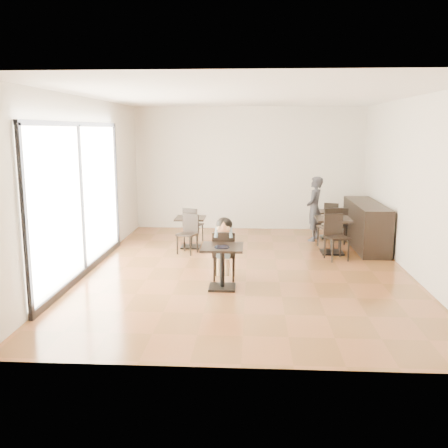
# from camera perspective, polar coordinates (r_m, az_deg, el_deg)

# --- Properties ---
(floor) EXTENTS (6.00, 8.00, 0.01)m
(floor) POSITION_cam_1_polar(r_m,az_deg,el_deg) (9.51, 2.56, -5.18)
(floor) COLOR brown
(floor) RESTS_ON ground
(ceiling) EXTENTS (6.00, 8.00, 0.01)m
(ceiling) POSITION_cam_1_polar(r_m,az_deg,el_deg) (9.17, 2.74, 14.44)
(ceiling) COLOR white
(ceiling) RESTS_ON floor
(wall_back) EXTENTS (6.00, 0.01, 3.20)m
(wall_back) POSITION_cam_1_polar(r_m,az_deg,el_deg) (13.19, 2.88, 6.35)
(wall_back) COLOR beige
(wall_back) RESTS_ON floor
(wall_front) EXTENTS (6.00, 0.01, 3.20)m
(wall_front) POSITION_cam_1_polar(r_m,az_deg,el_deg) (5.25, 2.07, -0.34)
(wall_front) COLOR beige
(wall_front) RESTS_ON floor
(wall_left) EXTENTS (0.01, 8.00, 3.20)m
(wall_left) POSITION_cam_1_polar(r_m,az_deg,el_deg) (9.71, -15.39, 4.41)
(wall_left) COLOR beige
(wall_left) RESTS_ON floor
(wall_right) EXTENTS (0.01, 8.00, 3.20)m
(wall_right) POSITION_cam_1_polar(r_m,az_deg,el_deg) (9.64, 20.81, 4.05)
(wall_right) COLOR beige
(wall_right) RESTS_ON floor
(storefront_window) EXTENTS (0.04, 4.50, 2.60)m
(storefront_window) POSITION_cam_1_polar(r_m,az_deg,el_deg) (9.26, -16.14, 2.82)
(storefront_window) COLOR white
(storefront_window) RESTS_ON floor
(child_table) EXTENTS (0.69, 0.69, 0.72)m
(child_table) POSITION_cam_1_polar(r_m,az_deg,el_deg) (8.28, -0.20, -4.98)
(child_table) COLOR black
(child_table) RESTS_ON floor
(child_chair) EXTENTS (0.39, 0.39, 0.87)m
(child_chair) POSITION_cam_1_polar(r_m,az_deg,el_deg) (8.80, 0.02, -3.55)
(child_chair) COLOR black
(child_chair) RESTS_ON floor
(child) EXTENTS (0.39, 0.55, 1.10)m
(child) POSITION_cam_1_polar(r_m,az_deg,el_deg) (8.77, 0.02, -2.84)
(child) COLOR gray
(child) RESTS_ON child_chair
(plate) EXTENTS (0.24, 0.24, 0.01)m
(plate) POSITION_cam_1_polar(r_m,az_deg,el_deg) (8.09, -0.25, -2.65)
(plate) COLOR black
(plate) RESTS_ON child_table
(pizza_slice) EXTENTS (0.25, 0.20, 0.06)m
(pizza_slice) POSITION_cam_1_polar(r_m,az_deg,el_deg) (8.50, -0.06, -0.51)
(pizza_slice) COLOR tan
(pizza_slice) RESTS_ON child
(adult_patron) EXTENTS (0.51, 0.64, 1.53)m
(adult_patron) POSITION_cam_1_polar(r_m,az_deg,el_deg) (12.00, 10.29, 1.73)
(adult_patron) COLOR #36353A
(adult_patron) RESTS_ON floor
(cafe_table_mid) EXTENTS (0.90, 0.90, 0.76)m
(cafe_table_mid) POSITION_cam_1_polar(r_m,az_deg,el_deg) (10.87, 12.30, -1.32)
(cafe_table_mid) COLOR black
(cafe_table_mid) RESTS_ON floor
(cafe_table_left) EXTENTS (0.84, 0.84, 0.69)m
(cafe_table_left) POSITION_cam_1_polar(r_m,az_deg,el_deg) (11.18, -3.85, -0.97)
(cafe_table_left) COLOR black
(cafe_table_left) RESTS_ON floor
(cafe_table_back) EXTENTS (0.79, 0.79, 0.67)m
(cafe_table_back) POSITION_cam_1_polar(r_m,az_deg,el_deg) (12.42, 11.97, -0.05)
(cafe_table_back) COLOR black
(cafe_table_back) RESTS_ON floor
(chair_mid_a) EXTENTS (0.52, 0.52, 0.92)m
(chair_mid_a) POSITION_cam_1_polar(r_m,az_deg,el_deg) (11.39, 11.90, -0.36)
(chair_mid_a) COLOR black
(chair_mid_a) RESTS_ON floor
(chair_mid_b) EXTENTS (0.52, 0.52, 0.92)m
(chair_mid_b) POSITION_cam_1_polar(r_m,az_deg,el_deg) (10.33, 12.78, -1.54)
(chair_mid_b) COLOR black
(chair_mid_b) RESTS_ON floor
(chair_left_a) EXTENTS (0.48, 0.48, 0.83)m
(chair_left_a) POSITION_cam_1_polar(r_m,az_deg,el_deg) (11.70, -3.52, -0.09)
(chair_left_a) COLOR black
(chair_left_a) RESTS_ON floor
(chair_left_b) EXTENTS (0.48, 0.48, 0.83)m
(chair_left_b) POSITION_cam_1_polar(r_m,az_deg,el_deg) (10.63, -4.22, -1.20)
(chair_left_b) COLOR black
(chair_left_b) RESTS_ON floor
(chair_back_a) EXTENTS (0.45, 0.45, 0.80)m
(chair_back_a) POSITION_cam_1_polar(r_m,az_deg,el_deg) (12.96, 12.22, 0.69)
(chair_back_a) COLOR black
(chair_back_a) RESTS_ON floor
(chair_back_b) EXTENTS (0.45, 0.45, 0.80)m
(chair_back_b) POSITION_cam_1_polar(r_m,az_deg,el_deg) (11.89, 13.02, -0.23)
(chair_back_b) COLOR black
(chair_back_b) RESTS_ON floor
(service_counter) EXTENTS (0.60, 2.40, 1.00)m
(service_counter) POSITION_cam_1_polar(r_m,az_deg,el_deg) (11.63, 15.91, -0.12)
(service_counter) COLOR black
(service_counter) RESTS_ON floor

